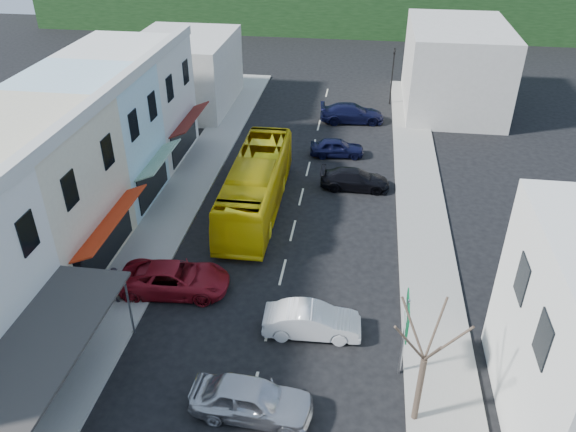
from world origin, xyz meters
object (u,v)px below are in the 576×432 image
object	(u,v)px
car_silver	(252,401)
street_tree	(424,360)
car_white	(312,321)
direction_sign	(404,338)
traffic_signal	(392,77)
bus	(256,186)
pedestrian_left	(118,285)
car_red	(175,279)

from	to	relation	value
car_silver	street_tree	distance (m)	6.63
car_white	direction_sign	distance (m)	4.42
direction_sign	traffic_signal	world-z (taller)	traffic_signal
bus	pedestrian_left	distance (m)	10.77
car_silver	direction_sign	size ratio (longest dim) A/B	1.13
street_tree	traffic_signal	world-z (taller)	street_tree
bus	street_tree	world-z (taller)	street_tree
car_silver	car_white	xyz separation A→B (m)	(1.80, 4.70, 0.00)
car_red	traffic_signal	xyz separation A→B (m)	(10.80, 28.04, 1.80)
car_white	car_red	xyz separation A→B (m)	(-6.98, 2.06, 0.00)
traffic_signal	street_tree	bearing A→B (deg)	85.95
car_silver	car_white	world-z (taller)	same
street_tree	car_red	bearing A→B (deg)	151.32
car_red	street_tree	distance (m)	13.12
car_white	direction_sign	xyz separation A→B (m)	(3.82, -1.83, 1.25)
car_red	traffic_signal	bearing A→B (deg)	-25.81
bus	traffic_signal	world-z (taller)	traffic_signal
direction_sign	street_tree	size ratio (longest dim) A/B	0.62
car_silver	direction_sign	bearing A→B (deg)	-60.05
bus	car_white	xyz separation A→B (m)	(4.51, -10.46, -0.85)
traffic_signal	bus	bearing A→B (deg)	62.12
car_silver	traffic_signal	size ratio (longest dim) A/B	0.88
car_silver	pedestrian_left	distance (m)	9.40
car_red	pedestrian_left	xyz separation A→B (m)	(-2.40, -1.20, 0.30)
car_silver	traffic_signal	world-z (taller)	traffic_signal
car_white	car_red	world-z (taller)	same
bus	car_white	world-z (taller)	bus
car_silver	car_red	xyz separation A→B (m)	(-5.18, 6.76, 0.00)
pedestrian_left	direction_sign	xyz separation A→B (m)	(13.20, -2.69, 0.95)
bus	car_red	world-z (taller)	bus
pedestrian_left	traffic_signal	world-z (taller)	traffic_signal
bus	car_red	distance (m)	8.80
bus	car_red	bearing A→B (deg)	-106.78
car_silver	street_tree	size ratio (longest dim) A/B	0.69
direction_sign	traffic_signal	bearing A→B (deg)	91.08
car_red	direction_sign	size ratio (longest dim) A/B	1.18
traffic_signal	car_silver	bearing A→B (deg)	75.93
bus	car_white	size ratio (longest dim) A/B	2.64
car_silver	street_tree	xyz separation A→B (m)	(6.12, 0.58, 2.47)
pedestrian_left	street_tree	xyz separation A→B (m)	(13.70, -4.99, 2.17)
bus	street_tree	distance (m)	17.13
car_silver	direction_sign	world-z (taller)	direction_sign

